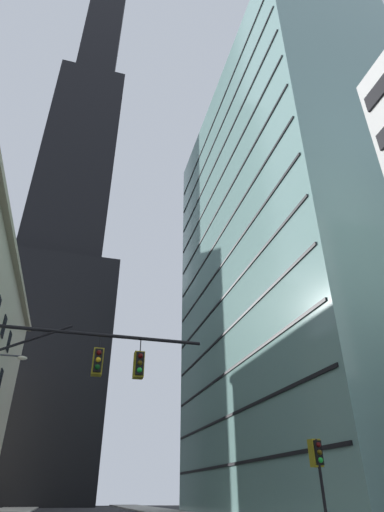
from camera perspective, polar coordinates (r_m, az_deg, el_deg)
The scene contains 4 objects.
dark_skyscraper at distance 109.08m, azimuth -16.55°, elevation 5.98°, with size 25.69×25.69×215.32m.
glass_office_midrise at distance 50.07m, azimuth 11.91°, elevation 0.47°, with size 14.49×36.97×53.51m.
traffic_signal_mast at distance 16.70m, azimuth -17.78°, elevation -16.02°, with size 9.04×0.63×7.42m.
traffic_light_near_right at distance 19.22m, azimuth 17.01°, elevation -25.29°, with size 0.40×0.63×3.55m.
Camera 1 is at (-2.99, -10.54, 1.69)m, focal length 28.78 mm.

